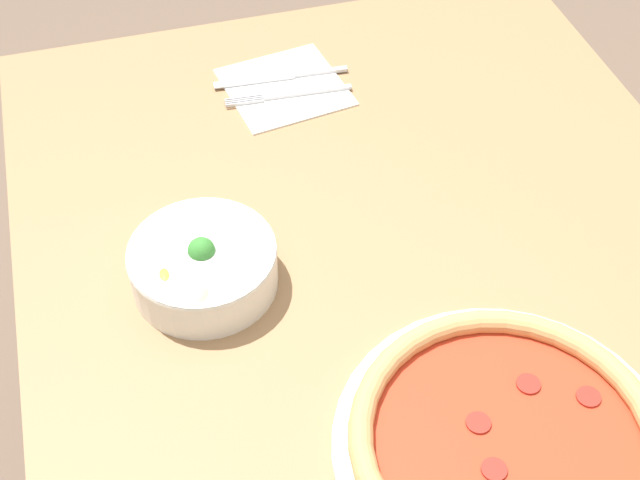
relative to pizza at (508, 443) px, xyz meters
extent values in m
cube|color=#99724C|center=(0.22, 0.03, -0.03)|extent=(1.26, 0.90, 0.03)
cylinder|color=olive|center=(0.78, -0.35, -0.39)|extent=(0.06, 0.06, 0.69)
cylinder|color=olive|center=(0.78, 0.40, -0.39)|extent=(0.06, 0.06, 0.69)
cylinder|color=white|center=(0.00, 0.00, -0.01)|extent=(0.36, 0.36, 0.01)
torus|color=tan|center=(0.00, 0.00, 0.01)|extent=(0.32, 0.32, 0.03)
cylinder|color=red|center=(0.00, 0.00, 0.00)|extent=(0.29, 0.29, 0.01)
cylinder|color=maroon|center=(-0.02, 0.02, 0.00)|extent=(0.03, 0.03, 0.00)
cylinder|color=maroon|center=(0.03, 0.02, 0.00)|extent=(0.03, 0.03, 0.00)
cylinder|color=maroon|center=(0.06, -0.05, 0.00)|extent=(0.03, 0.03, 0.00)
cylinder|color=maroon|center=(0.03, -0.10, 0.00)|extent=(0.03, 0.03, 0.00)
cylinder|color=white|center=(0.31, 0.25, 0.01)|extent=(0.17, 0.17, 0.06)
torus|color=white|center=(0.31, 0.25, 0.04)|extent=(0.18, 0.18, 0.01)
ellipsoid|color=tan|center=(0.32, 0.20, 0.03)|extent=(0.03, 0.04, 0.02)
ellipsoid|color=tan|center=(0.28, 0.29, 0.03)|extent=(0.04, 0.03, 0.02)
ellipsoid|color=tan|center=(0.24, 0.27, 0.03)|extent=(0.04, 0.04, 0.02)
ellipsoid|color=#998466|center=(0.26, 0.26, 0.03)|extent=(0.03, 0.04, 0.02)
ellipsoid|color=tan|center=(0.25, 0.25, 0.02)|extent=(0.04, 0.03, 0.02)
ellipsoid|color=tan|center=(0.26, 0.22, 0.03)|extent=(0.02, 0.03, 0.02)
ellipsoid|color=tan|center=(0.26, 0.22, 0.03)|extent=(0.03, 0.03, 0.02)
ellipsoid|color=tan|center=(0.34, 0.24, 0.03)|extent=(0.04, 0.04, 0.02)
sphere|color=#388433|center=(0.31, 0.25, 0.04)|extent=(0.03, 0.03, 0.03)
ellipsoid|color=yellow|center=(0.28, 0.30, 0.03)|extent=(0.04, 0.02, 0.02)
cube|color=white|center=(0.65, 0.07, -0.02)|extent=(0.19, 0.19, 0.00)
cube|color=silver|center=(0.62, 0.04, -0.01)|extent=(0.02, 0.13, 0.00)
cube|color=silver|center=(0.64, 0.13, -0.01)|extent=(0.01, 0.06, 0.00)
cube|color=silver|center=(0.63, 0.13, -0.01)|extent=(0.01, 0.06, 0.00)
cube|color=silver|center=(0.63, 0.13, -0.01)|extent=(0.01, 0.06, 0.00)
cube|color=silver|center=(0.62, 0.13, -0.01)|extent=(0.01, 0.06, 0.00)
cube|color=silver|center=(0.67, 0.01, -0.01)|extent=(0.01, 0.08, 0.01)
cube|color=silver|center=(0.67, 0.11, -0.01)|extent=(0.02, 0.12, 0.00)
camera|label=1|loc=(-0.39, 0.31, 0.80)|focal=50.00mm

